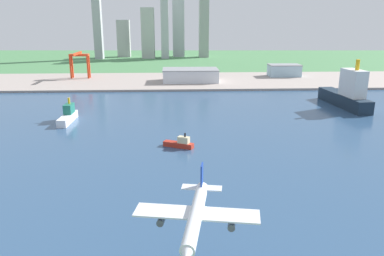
{
  "coord_description": "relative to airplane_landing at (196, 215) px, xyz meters",
  "views": [
    {
      "loc": [
        0.12,
        -5.84,
        78.8
      ],
      "look_at": [
        9.97,
        200.81,
        19.6
      ],
      "focal_mm": 35.65,
      "sensor_mm": 36.0,
      "label": 1
    }
  ],
  "objects": [
    {
      "name": "ground_plane",
      "position": [
        -5.99,
        206.03,
        -23.58
      ],
      "size": [
        2400.0,
        2400.0,
        0.0
      ],
      "primitive_type": "plane",
      "color": "#477E4C"
    },
    {
      "name": "ferry_boat",
      "position": [
        -90.41,
        197.98,
        -18.55
      ],
      "size": [
        7.73,
        35.93,
        18.07
      ],
      "color": "white",
      "rests_on": "water_bay"
    },
    {
      "name": "port_crane_red",
      "position": [
        -131.3,
        416.81,
        4.27
      ],
      "size": [
        24.98,
        44.53,
        34.68
      ],
      "color": "red",
      "rests_on": "industrial_pier"
    },
    {
      "name": "warehouse_main",
      "position": [
        15.1,
        383.4,
        -13.08
      ],
      "size": [
        70.03,
        41.53,
        15.95
      ],
      "color": "silver",
      "rests_on": "industrial_pier"
    },
    {
      "name": "tugboat_small",
      "position": [
        -2.59,
        130.5,
        -20.76
      ],
      "size": [
        19.92,
        12.86,
        9.84
      ],
      "color": "#B22D1E",
      "rests_on": "water_bay"
    },
    {
      "name": "distant_skyline",
      "position": [
        -36.72,
        726.59,
        40.71
      ],
      "size": [
        235.09,
        64.26,
        158.72
      ],
      "color": "#A5A7AF",
      "rests_on": "ground"
    },
    {
      "name": "airplane_landing",
      "position": [
        0.0,
        0.0,
        0.0
      ],
      "size": [
        38.24,
        42.38,
        13.09
      ],
      "color": "silver"
    },
    {
      "name": "water_bay",
      "position": [
        -5.99,
        146.03,
        -23.5
      ],
      "size": [
        840.0,
        360.0,
        0.15
      ],
      "primitive_type": "cube",
      "color": "#2D4C70",
      "rests_on": "ground"
    },
    {
      "name": "cargo_ship",
      "position": [
        153.27,
        238.42,
        -10.56
      ],
      "size": [
        20.22,
        77.78,
        45.08
      ],
      "color": "#192838",
      "rests_on": "water_bay"
    },
    {
      "name": "industrial_pier",
      "position": [
        -5.99,
        396.03,
        -22.33
      ],
      "size": [
        840.0,
        140.0,
        2.5
      ],
      "primitive_type": "cube",
      "color": "#A1948C",
      "rests_on": "ground"
    },
    {
      "name": "warehouse_annex",
      "position": [
        147.17,
        423.02,
        -12.94
      ],
      "size": [
        43.03,
        26.52,
        16.23
      ],
      "color": "#99BCD1",
      "rests_on": "industrial_pier"
    }
  ]
}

